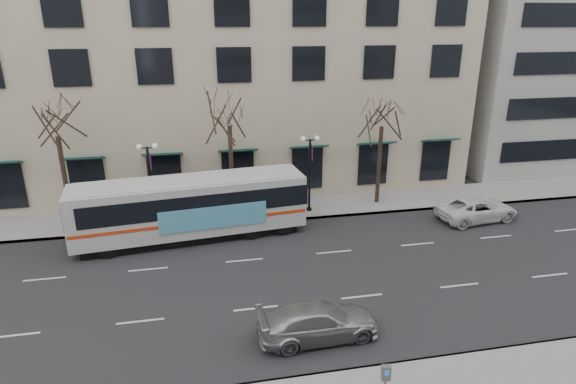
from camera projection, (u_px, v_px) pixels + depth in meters
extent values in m
plane|color=black|center=(250.00, 282.00, 23.68)|extent=(160.00, 160.00, 0.00)
cube|color=gray|center=(306.00, 207.00, 32.86)|extent=(80.00, 4.00, 0.15)
cube|color=#B9A88E|center=(189.00, 20.00, 38.52)|extent=(40.00, 20.00, 24.00)
cylinder|color=black|center=(66.00, 183.00, 28.97)|extent=(0.28, 0.28, 5.74)
cylinder|color=black|center=(232.00, 172.00, 30.76)|extent=(0.28, 0.28, 5.95)
cylinder|color=black|center=(379.00, 166.00, 32.68)|extent=(0.28, 0.28, 5.46)
cylinder|color=black|center=(151.00, 187.00, 29.46)|extent=(0.16, 0.16, 5.00)
cylinder|color=black|center=(155.00, 222.00, 30.27)|extent=(0.36, 0.36, 0.30)
cube|color=black|center=(147.00, 148.00, 28.61)|extent=(0.90, 0.06, 0.06)
sphere|color=silver|center=(139.00, 147.00, 28.50)|extent=(0.32, 0.32, 0.32)
sphere|color=silver|center=(155.00, 146.00, 28.66)|extent=(0.32, 0.32, 0.32)
cube|color=#591A61|center=(151.00, 162.00, 28.93)|extent=(0.04, 0.45, 1.00)
cylinder|color=black|center=(310.00, 177.00, 31.29)|extent=(0.16, 0.16, 5.00)
cylinder|color=black|center=(309.00, 210.00, 32.10)|extent=(0.36, 0.36, 0.30)
cube|color=black|center=(310.00, 140.00, 30.45)|extent=(0.90, 0.06, 0.06)
sphere|color=silver|center=(303.00, 139.00, 30.33)|extent=(0.32, 0.32, 0.32)
sphere|color=silver|center=(317.00, 138.00, 30.49)|extent=(0.32, 0.32, 0.32)
cube|color=#591A61|center=(312.00, 153.00, 30.76)|extent=(0.04, 0.45, 1.00)
cube|color=silver|center=(190.00, 206.00, 27.84)|extent=(13.46, 4.25, 3.03)
cube|color=black|center=(192.00, 232.00, 28.43)|extent=(12.37, 3.80, 0.50)
cube|color=black|center=(196.00, 197.00, 27.77)|extent=(12.94, 4.24, 1.21)
cube|color=red|center=(191.00, 214.00, 28.02)|extent=(13.34, 4.27, 0.20)
cube|color=#52AAC9|center=(214.00, 218.00, 26.94)|extent=(6.04, 0.71, 1.32)
cube|color=silver|center=(189.00, 180.00, 27.31)|extent=(12.77, 3.90, 0.09)
cylinder|color=black|center=(108.00, 248.00, 25.91)|extent=(1.13, 0.42, 1.10)
cylinder|color=black|center=(110.00, 230.00, 28.18)|extent=(1.13, 0.42, 1.10)
cylinder|color=black|center=(252.00, 230.00, 28.13)|extent=(1.13, 0.42, 1.10)
cylinder|color=black|center=(243.00, 214.00, 30.41)|extent=(1.13, 0.42, 1.10)
cylinder|color=black|center=(284.00, 226.00, 28.69)|extent=(1.13, 0.42, 1.10)
cylinder|color=black|center=(273.00, 211.00, 30.96)|extent=(1.13, 0.42, 1.10)
imported|color=#B1B4B9|center=(318.00, 322.00, 19.42)|extent=(5.06, 2.25, 1.44)
imported|color=white|center=(477.00, 209.00, 30.74)|extent=(5.46, 3.01, 1.45)
cube|color=slate|center=(386.00, 373.00, 15.81)|extent=(0.33, 0.24, 0.55)
cube|color=blue|center=(388.00, 373.00, 15.70)|extent=(0.16, 0.04, 0.20)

